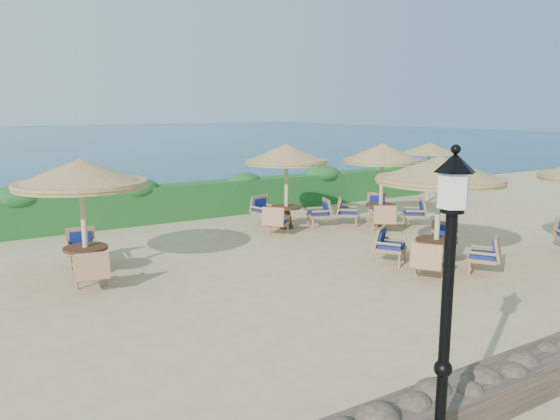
% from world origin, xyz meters
% --- Properties ---
extents(ground, '(120.00, 120.00, 0.00)m').
position_xyz_m(ground, '(0.00, 0.00, 0.00)').
color(ground, tan).
rests_on(ground, ground).
extents(sea, '(160.00, 160.00, 0.00)m').
position_xyz_m(sea, '(0.00, 70.00, 0.00)').
color(sea, navy).
rests_on(sea, ground).
extents(hedge, '(18.00, 0.90, 1.20)m').
position_xyz_m(hedge, '(0.00, 7.20, 0.60)').
color(hedge, '#184B1E').
rests_on(hedge, ground).
extents(lamp_post, '(0.44, 0.44, 3.31)m').
position_xyz_m(lamp_post, '(-4.80, -6.80, 1.55)').
color(lamp_post, black).
rests_on(lamp_post, ground).
extents(extra_parasol, '(2.30, 2.30, 2.41)m').
position_xyz_m(extra_parasol, '(7.80, 5.20, 2.17)').
color(extra_parasol, '#C8B78D').
rests_on(extra_parasol, ground).
extents(cafe_set_0, '(2.96, 2.96, 2.65)m').
position_xyz_m(cafe_set_0, '(0.89, -1.56, 1.86)').
color(cafe_set_0, '#C8B78D').
rests_on(cafe_set_0, ground).
extents(cafe_set_2, '(2.86, 2.87, 2.65)m').
position_xyz_m(cafe_set_2, '(-6.25, 2.03, 2.02)').
color(cafe_set_2, '#C8B78D').
rests_on(cafe_set_2, ground).
extents(cafe_set_3, '(2.73, 2.73, 2.65)m').
position_xyz_m(cafe_set_3, '(0.29, 4.03, 1.85)').
color(cafe_set_3, '#C8B78D').
rests_on(cafe_set_3, ground).
extents(cafe_set_4, '(2.66, 2.66, 2.65)m').
position_xyz_m(cafe_set_4, '(3.06, 2.74, 1.73)').
color(cafe_set_4, '#C8B78D').
rests_on(cafe_set_4, ground).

